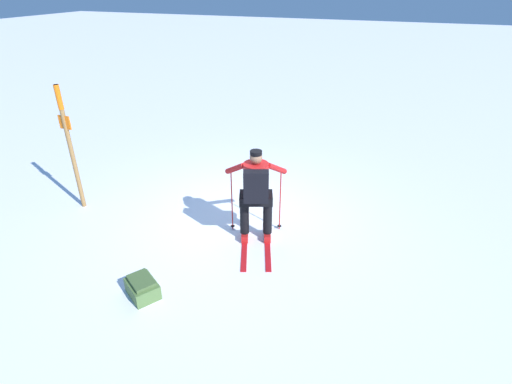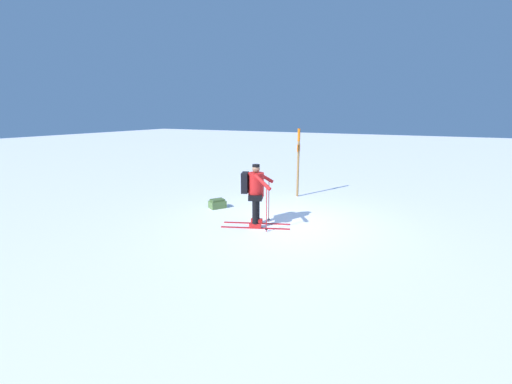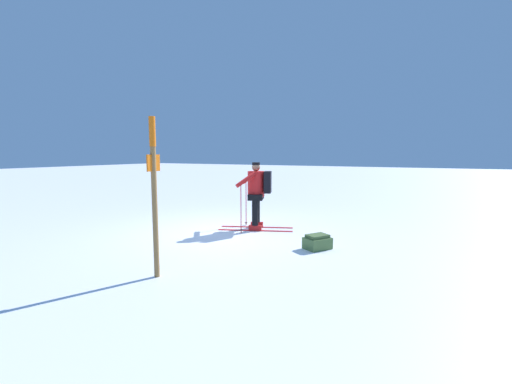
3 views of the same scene
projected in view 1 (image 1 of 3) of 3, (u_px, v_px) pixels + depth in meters
name	position (u px, v px, depth m)	size (l,w,h in m)	color
ground_plane	(236.00, 216.00, 7.44)	(80.00, 80.00, 0.00)	white
skier	(256.00, 191.00, 6.31)	(1.16, 1.81, 1.61)	red
dropped_backpack	(142.00, 287.00, 5.52)	(0.59, 0.55, 0.28)	#4C6B38
trail_marker	(69.00, 139.00, 7.10)	(0.24, 0.09, 2.34)	olive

